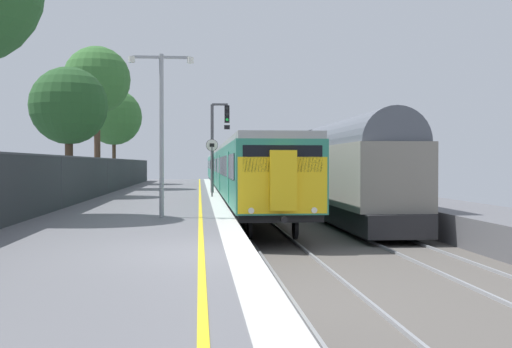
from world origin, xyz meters
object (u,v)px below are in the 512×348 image
object	(u,v)px
background_tree_back	(69,108)
background_tree_centre	(115,119)
commuter_train_at_platform	(231,169)
platform_lamp_mid	(161,120)
speed_limit_sign	(212,160)
signal_gantry	(217,137)
background_tree_left	(97,82)
freight_train_adjacent_track	(298,167)

from	to	relation	value
background_tree_back	background_tree_centre	bearing A→B (deg)	91.00
commuter_train_at_platform	background_tree_back	distance (m)	19.47
platform_lamp_mid	background_tree_centre	xyz separation A→B (m)	(-5.67, 31.96, 2.27)
speed_limit_sign	background_tree_back	bearing A→B (deg)	173.81
signal_gantry	background_tree_left	world-z (taller)	background_tree_left
platform_lamp_mid	background_tree_centre	world-z (taller)	background_tree_centre
freight_train_adjacent_track	background_tree_left	size ratio (longest dim) A/B	4.56
freight_train_adjacent_track	background_tree_left	world-z (taller)	background_tree_left
platform_lamp_mid	background_tree_left	xyz separation A→B (m)	(-5.51, 22.33, 4.01)
background_tree_left	signal_gantry	bearing A→B (deg)	-38.59
signal_gantry	background_tree_left	xyz separation A→B (m)	(-7.68, 6.13, 3.85)
freight_train_adjacent_track	speed_limit_sign	size ratio (longest dim) A/B	14.84
signal_gantry	platform_lamp_mid	distance (m)	16.35
speed_limit_sign	background_tree_back	size ratio (longest dim) A/B	0.44
background_tree_centre	speed_limit_sign	bearing A→B (deg)	-69.71
commuter_train_at_platform	background_tree_back	xyz separation A→B (m)	(-8.98, -16.97, 3.20)
speed_limit_sign	background_tree_centre	distance (m)	21.85
commuter_train_at_platform	background_tree_back	size ratio (longest dim) A/B	9.47
signal_gantry	platform_lamp_mid	xyz separation A→B (m)	(-2.17, -16.20, -0.16)
speed_limit_sign	platform_lamp_mid	distance (m)	11.93
signal_gantry	speed_limit_sign	distance (m)	4.68
signal_gantry	background_tree_centre	distance (m)	17.73
speed_limit_sign	background_tree_left	bearing A→B (deg)	124.60
commuter_train_at_platform	background_tree_back	world-z (taller)	background_tree_back
speed_limit_sign	background_tree_centre	bearing A→B (deg)	110.29
background_tree_centre	commuter_train_at_platform	bearing A→B (deg)	-14.94
background_tree_centre	background_tree_back	xyz separation A→B (m)	(0.34, -19.46, -0.83)
freight_train_adjacent_track	background_tree_centre	bearing A→B (deg)	141.06
commuter_train_at_platform	freight_train_adjacent_track	distance (m)	9.20
platform_lamp_mid	background_tree_back	distance (m)	13.67
commuter_train_at_platform	background_tree_left	world-z (taller)	background_tree_left
platform_lamp_mid	commuter_train_at_platform	bearing A→B (deg)	82.94
speed_limit_sign	background_tree_back	xyz separation A→B (m)	(-7.14, 0.77, 2.64)
background_tree_left	background_tree_back	world-z (taller)	background_tree_left
background_tree_left	speed_limit_sign	bearing A→B (deg)	-55.40
speed_limit_sign	background_tree_centre	world-z (taller)	background_tree_centre
commuter_train_at_platform	speed_limit_sign	xyz separation A→B (m)	(-1.85, -17.74, 0.56)
background_tree_centre	background_tree_back	bearing A→B (deg)	-89.00
freight_train_adjacent_track	platform_lamp_mid	world-z (taller)	platform_lamp_mid
commuter_train_at_platform	background_tree_centre	distance (m)	10.46
platform_lamp_mid	background_tree_left	distance (m)	23.34
background_tree_back	commuter_train_at_platform	bearing A→B (deg)	62.10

